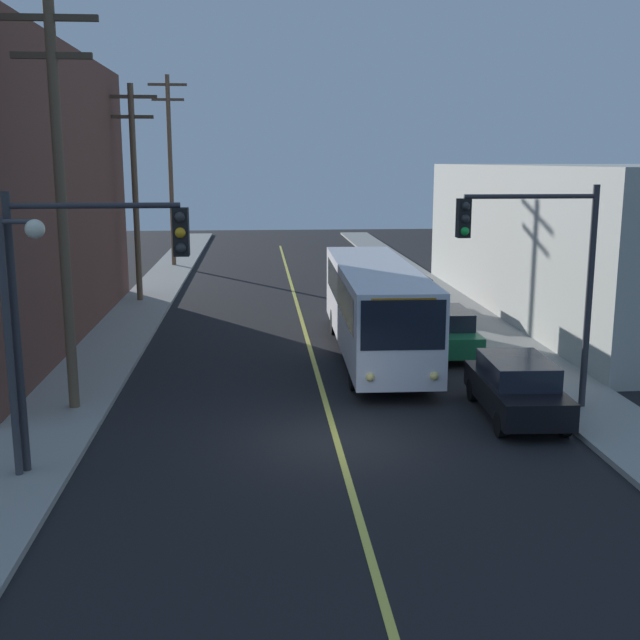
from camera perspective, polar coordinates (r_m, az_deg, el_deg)
The scene contains 15 objects.
ground_plane at distance 19.33m, azimuth 1.24°, elevation -8.86°, with size 120.00×120.00×0.00m, color black.
sidewalk_left at distance 29.30m, azimuth -15.09°, elevation -2.00°, with size 2.50×90.00×0.15m, color gray.
sidewalk_right at distance 30.22m, azimuth 13.07°, elevation -1.49°, with size 2.50×90.00×0.15m, color gray.
lane_stripe_center at distance 33.75m, azimuth -1.36°, elevation 0.04°, with size 0.16×60.00×0.01m, color #D8CC4C.
building_right_warehouse at distance 37.43m, azimuth 21.42°, elevation 5.48°, with size 12.00×23.94×6.58m.
city_bus at distance 27.26m, azimuth 4.04°, elevation 1.12°, with size 2.81×12.20×3.20m.
parked_car_black at distance 21.45m, azimuth 14.19°, elevation -4.77°, with size 1.97×4.47×1.62m.
parked_car_green at distance 27.93m, azimuth 9.08°, elevation -0.78°, with size 1.87×4.42×1.62m.
parked_car_red at distance 35.76m, azimuth 6.51°, elevation 1.99°, with size 1.91×4.44×1.62m.
utility_pole_near at distance 21.49m, azimuth -18.48°, elevation 9.01°, with size 2.40×0.28×10.69m.
utility_pole_mid at distance 38.16m, azimuth -13.42°, elevation 9.70°, with size 2.40×0.28×10.10m.
utility_pole_far at distance 51.04m, azimuth -10.91°, elevation 11.21°, with size 2.40×0.28×11.85m.
traffic_signal_left_corner at distance 16.94m, azimuth -16.65°, elevation 2.79°, with size 3.75×0.48×6.00m.
traffic_signal_right_corner at distance 21.25m, azimuth 15.50°, elevation 4.55°, with size 3.75×0.48×6.00m.
street_lamp_left at distance 17.17m, azimuth -21.31°, elevation 0.70°, with size 0.98×0.40×5.50m.
Camera 1 is at (-1.88, -18.02, 6.75)m, focal length 43.68 mm.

